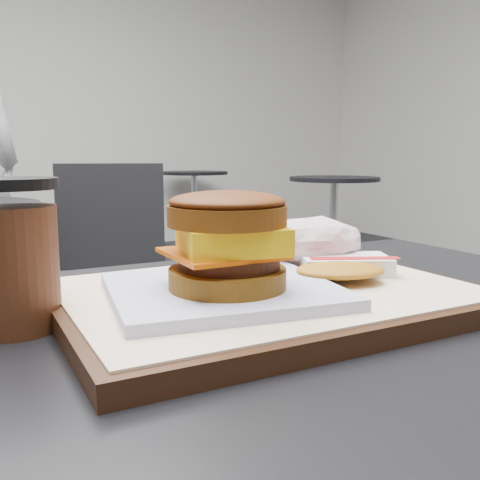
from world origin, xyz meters
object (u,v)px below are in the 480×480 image
breakfast_sandwich (226,253)px  coffee_cup (13,261)px  hash_brown (343,267)px  crumpled_wrapper (311,241)px  neighbor_chair (80,264)px  serving_tray (266,297)px

breakfast_sandwich → coffee_cup: size_ratio=1.71×
hash_brown → crumpled_wrapper: (0.01, 0.07, 0.02)m
crumpled_wrapper → neighbor_chair: (0.04, 1.52, -0.31)m
coffee_cup → serving_tray: bearing=-10.6°
serving_tray → neighbor_chair: (0.13, 1.59, -0.27)m
crumpled_wrapper → breakfast_sandwich: bearing=-150.4°
hash_brown → coffee_cup: 0.31m
serving_tray → crumpled_wrapper: crumpled_wrapper is taller
crumpled_wrapper → neighbor_chair: bearing=88.6°
neighbor_chair → coffee_cup: bearing=-102.6°
serving_tray → hash_brown: bearing=-1.8°
serving_tray → coffee_cup: bearing=169.4°
serving_tray → neighbor_chair: neighbor_chair is taller
hash_brown → coffee_cup: coffee_cup is taller
crumpled_wrapper → coffee_cup: coffee_cup is taller
hash_brown → coffee_cup: (-0.30, 0.04, 0.03)m
breakfast_sandwich → crumpled_wrapper: breakfast_sandwich is taller
hash_brown → serving_tray: bearing=178.2°
serving_tray → coffee_cup: (-0.21, 0.04, 0.05)m
hash_brown → neighbor_chair: neighbor_chair is taller
breakfast_sandwich → neighbor_chair: (0.18, 1.61, -0.32)m
serving_tray → breakfast_sandwich: bearing=-158.9°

